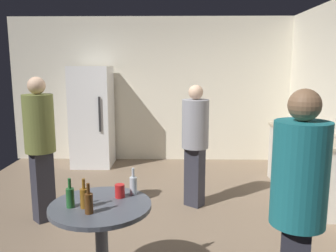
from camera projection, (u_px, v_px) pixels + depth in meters
name	position (u px, v px, depth m)	size (l,w,h in m)	color
ground_plane	(139.00, 220.00, 4.18)	(5.20, 5.20, 0.10)	#7A6651
wall_back	(152.00, 90.00, 6.53)	(5.32, 0.06, 2.70)	silver
refrigerator	(92.00, 117.00, 6.20)	(0.70, 0.68, 1.80)	white
kitchen_counter	(308.00, 165.00, 4.76)	(0.64, 1.81, 0.90)	beige
kettle	(294.00, 122.00, 5.18)	(0.24, 0.17, 0.18)	#B2B2B7
wine_bottle_on_counter	(304.00, 123.00, 4.80)	(0.08, 0.08, 0.31)	#3F141E
beer_bottle_on_counter	(327.00, 133.00, 4.27)	(0.06, 0.06, 0.23)	#8C5919
foreground_table	(101.00, 217.00, 2.71)	(0.80, 0.80, 0.73)	#4C515B
beer_bottle_amber	(84.00, 197.00, 2.61)	(0.06, 0.06, 0.23)	#8C5919
beer_bottle_brown	(89.00, 202.00, 2.51)	(0.06, 0.06, 0.23)	#593314
beer_bottle_green	(70.00, 197.00, 2.62)	(0.06, 0.06, 0.23)	#26662D
beer_bottle_clear	(133.00, 185.00, 2.88)	(0.06, 0.06, 0.23)	silver
plastic_cup_red	(120.00, 191.00, 2.82)	(0.08, 0.08, 0.11)	red
person_in_olive_shirt	(40.00, 138.00, 3.92)	(0.48, 0.48, 1.69)	#2D2D38
person_in_teal_shirt	(298.00, 200.00, 2.14)	(0.43, 0.43, 1.67)	#2D2D38
person_in_gray_shirt	(195.00, 137.00, 4.36)	(0.48, 0.48, 1.57)	#2D2D38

